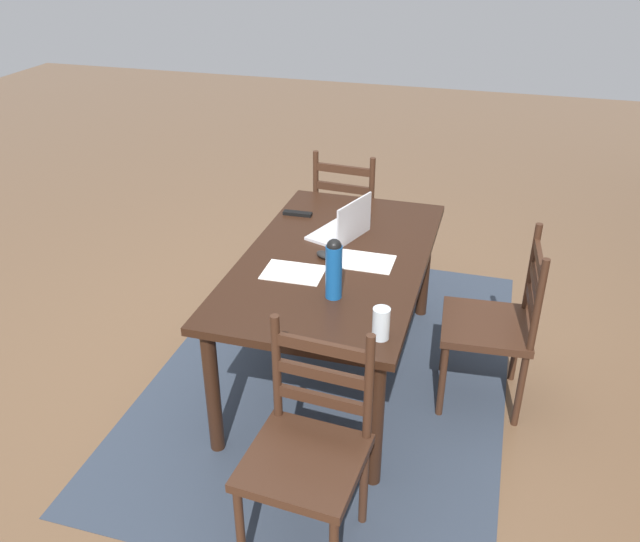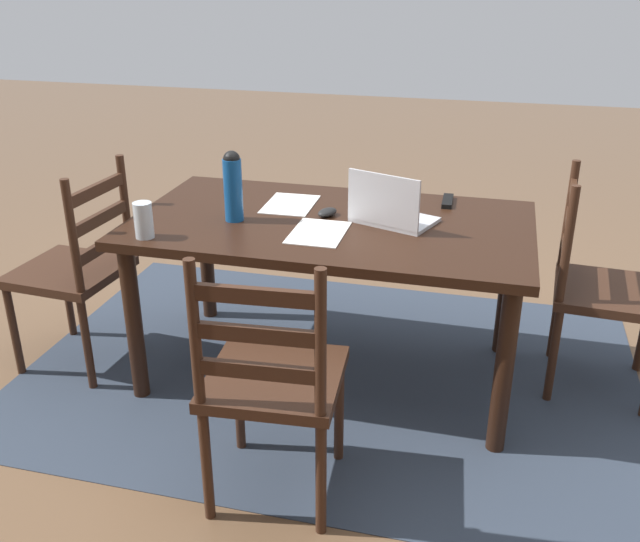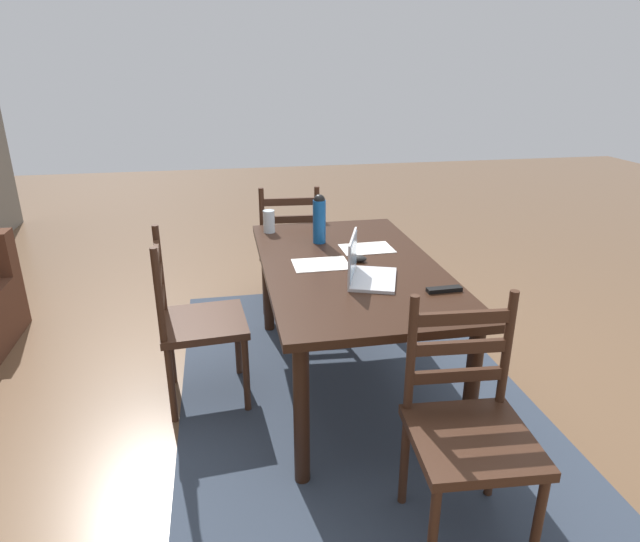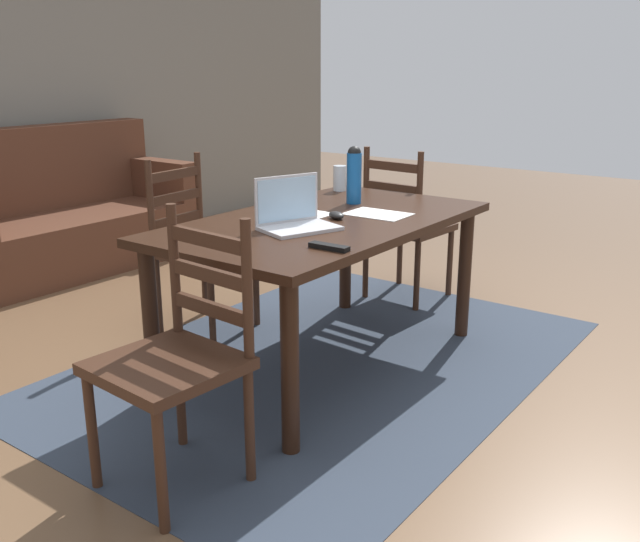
{
  "view_description": "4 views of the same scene",
  "coord_description": "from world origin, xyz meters",
  "views": [
    {
      "loc": [
        2.92,
        0.76,
        2.29
      ],
      "look_at": [
        0.02,
        -0.08,
        0.64
      ],
      "focal_mm": 36.95,
      "sensor_mm": 36.0,
      "label": 1
    },
    {
      "loc": [
        -0.65,
        2.71,
        1.73
      ],
      "look_at": [
        0.08,
        -0.13,
        0.44
      ],
      "focal_mm": 39.88,
      "sensor_mm": 36.0,
      "label": 2
    },
    {
      "loc": [
        -2.65,
        0.66,
        1.74
      ],
      "look_at": [
        0.12,
        0.14,
        0.66
      ],
      "focal_mm": 30.35,
      "sensor_mm": 36.0,
      "label": 3
    },
    {
      "loc": [
        -2.6,
        -1.89,
        1.43
      ],
      "look_at": [
        -0.02,
        0.01,
        0.48
      ],
      "focal_mm": 39.44,
      "sensor_mm": 36.0,
      "label": 4
    }
  ],
  "objects": [
    {
      "name": "ground_plane",
      "position": [
        0.0,
        0.0,
        0.0
      ],
      "size": [
        14.0,
        14.0,
        0.0
      ],
      "primitive_type": "plane",
      "color": "brown"
    },
    {
      "name": "area_rug",
      "position": [
        0.0,
        0.0,
        0.0
      ],
      "size": [
        2.72,
        1.9,
        0.01
      ],
      "primitive_type": "cube",
      "color": "#333D4C",
      "rests_on": "ground"
    },
    {
      "name": "dining_table",
      "position": [
        0.0,
        0.0,
        0.65
      ],
      "size": [
        1.65,
        0.93,
        0.73
      ],
      "color": "black",
      "rests_on": "ground"
    },
    {
      "name": "chair_left_near",
      "position": [
        -1.11,
        -0.19,
        0.46
      ],
      "size": [
        0.47,
        0.47,
        0.95
      ],
      "color": "#3D2316",
      "rests_on": "ground"
    },
    {
      "name": "chair_far_head",
      "position": [
        -0.0,
        0.84,
        0.46
      ],
      "size": [
        0.47,
        0.47,
        0.95
      ],
      "color": "#3D2316",
      "rests_on": "ground"
    },
    {
      "name": "chair_right_far",
      "position": [
        1.11,
        0.19,
        0.46
      ],
      "size": [
        0.47,
        0.47,
        0.95
      ],
      "color": "#3D2316",
      "rests_on": "ground"
    },
    {
      "name": "laptop",
      "position": [
        -0.24,
        -0.01,
        0.79
      ],
      "size": [
        0.38,
        0.32,
        0.23
      ],
      "color": "silver",
      "rests_on": "dining_table"
    },
    {
      "name": "water_bottle",
      "position": [
        0.39,
        0.1,
        0.88
      ],
      "size": [
        0.08,
        0.08,
        0.29
      ],
      "color": "#145199",
      "rests_on": "dining_table"
    },
    {
      "name": "drinking_glass",
      "position": [
        0.66,
        0.37,
        0.8
      ],
      "size": [
        0.07,
        0.07,
        0.14
      ],
      "primitive_type": "cylinder",
      "color": "silver",
      "rests_on": "dining_table"
    },
    {
      "name": "computer_mouse",
      "position": [
        0.03,
        -0.05,
        0.75
      ],
      "size": [
        0.1,
        0.12,
        0.03
      ],
      "primitive_type": "ellipsoid",
      "rotation": [
        0.0,
        0.0,
        -0.46
      ],
      "color": "black",
      "rests_on": "dining_table"
    },
    {
      "name": "tv_remote",
      "position": [
        -0.45,
        -0.35,
        0.74
      ],
      "size": [
        0.05,
        0.17,
        0.02
      ],
      "primitive_type": "cube",
      "rotation": [
        0.0,
        0.0,
        0.03
      ],
      "color": "black",
      "rests_on": "dining_table"
    },
    {
      "name": "paper_stack_left",
      "position": [
        0.01,
        0.16,
        0.73
      ],
      "size": [
        0.21,
        0.3,
        0.0
      ],
      "primitive_type": "cube",
      "rotation": [
        0.0,
        0.0,
        0.0
      ],
      "color": "white",
      "rests_on": "dining_table"
    },
    {
      "name": "paper_stack_right",
      "position": [
        0.22,
        -0.15,
        0.73
      ],
      "size": [
        0.22,
        0.3,
        0.0
      ],
      "primitive_type": "cube",
      "rotation": [
        0.0,
        0.0,
        0.02
      ],
      "color": "white",
      "rests_on": "dining_table"
    }
  ]
}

